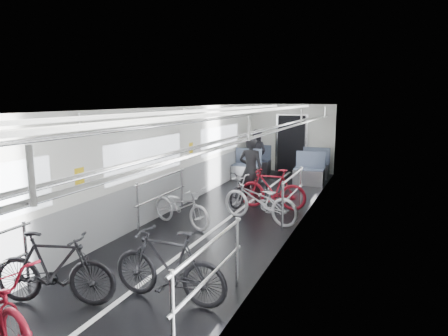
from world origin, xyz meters
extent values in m
cube|color=black|center=(0.00, 0.00, 0.00)|extent=(3.00, 14.00, 0.01)
cube|color=white|center=(0.00, 0.00, 2.40)|extent=(3.00, 14.00, 0.02)
cube|color=silver|center=(-1.50, 0.00, 1.20)|extent=(0.02, 14.00, 2.40)
cube|color=silver|center=(1.50, 0.00, 1.20)|extent=(0.02, 14.00, 2.40)
cube|color=silver|center=(0.00, 7.00, 1.20)|extent=(3.00, 0.02, 2.40)
cube|color=white|center=(0.00, 0.00, 0.01)|extent=(0.08, 13.80, 0.01)
cube|color=gray|center=(-1.47, 0.00, 0.45)|extent=(0.01, 13.90, 0.90)
cube|color=gray|center=(1.47, 0.00, 0.45)|extent=(0.01, 13.90, 0.90)
cube|color=white|center=(-1.47, 0.00, 1.40)|extent=(0.01, 10.80, 0.75)
cube|color=white|center=(1.47, 0.00, 1.40)|extent=(0.01, 10.80, 0.75)
cube|color=white|center=(-0.55, 0.00, 2.34)|extent=(0.14, 13.40, 0.05)
cube|color=white|center=(0.55, 0.00, 2.34)|extent=(0.14, 13.40, 0.05)
cube|color=black|center=(0.00, 6.94, 1.00)|extent=(0.95, 0.10, 2.00)
imported|color=black|center=(-0.69, -3.41, 0.48)|extent=(1.66, 0.88, 0.96)
imported|color=#B2B1B7|center=(-0.71, 0.02, 0.41)|extent=(1.66, 1.01, 0.82)
imported|color=black|center=(0.61, -2.80, 0.49)|extent=(1.62, 0.46, 0.97)
imported|color=silver|center=(0.69, 0.87, 0.47)|extent=(1.90, 1.07, 0.94)
imported|color=maroon|center=(0.68, 1.97, 0.49)|extent=(1.62, 0.49, 0.97)
imported|color=black|center=(0.07, 2.15, 0.42)|extent=(1.00, 1.69, 0.84)
imported|color=black|center=(0.05, 2.25, 0.84)|extent=(0.63, 0.43, 1.69)
imported|color=#28272E|center=(-0.96, 5.90, 0.78)|extent=(0.86, 0.73, 1.56)
camera|label=1|loc=(3.06, -6.98, 2.59)|focal=32.00mm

